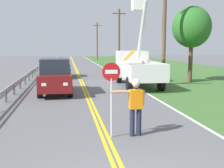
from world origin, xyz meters
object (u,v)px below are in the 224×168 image
at_px(utility_pole_mid, 119,37).
at_px(roadside_tree_verge, 192,27).
at_px(stop_sign_paddle, 111,83).
at_px(utility_pole_far, 97,40).
at_px(utility_bucket_truck, 137,66).
at_px(utility_pole_near, 164,24).
at_px(flagger_worker, 135,103).
at_px(oncoming_suv_nearest, 55,76).
at_px(oncoming_sedan_second, 60,68).

bearing_deg(utility_pole_mid, roadside_tree_verge, -81.77).
distance_m(stop_sign_paddle, utility_pole_far, 52.20).
bearing_deg(stop_sign_paddle, utility_pole_mid, 79.08).
xyz_separation_m(utility_bucket_truck, roadside_tree_verge, (4.70, 1.44, 2.84)).
bearing_deg(utility_pole_far, stop_sign_paddle, -95.66).
bearing_deg(stop_sign_paddle, utility_pole_far, 84.34).
height_order(stop_sign_paddle, utility_pole_near, utility_pole_near).
distance_m(flagger_worker, oncoming_suv_nearest, 9.16).
bearing_deg(utility_pole_far, flagger_worker, -94.82).
distance_m(stop_sign_paddle, utility_pole_near, 12.77).
bearing_deg(stop_sign_paddle, oncoming_sedan_second, 96.28).
bearing_deg(oncoming_sedan_second, roadside_tree_verge, -26.39).
distance_m(oncoming_suv_nearest, utility_pole_mid, 23.02).
height_order(stop_sign_paddle, roadside_tree_verge, roadside_tree_verge).
bearing_deg(utility_pole_mid, utility_pole_near, -90.79).
bearing_deg(stop_sign_paddle, roadside_tree_verge, 56.81).
height_order(flagger_worker, oncoming_sedan_second, flagger_worker).
relative_size(stop_sign_paddle, utility_pole_far, 0.30).
relative_size(utility_bucket_truck, oncoming_sedan_second, 1.65).
relative_size(utility_pole_far, roadside_tree_verge, 1.31).
relative_size(utility_pole_mid, roadside_tree_verge, 1.32).
relative_size(utility_bucket_truck, oncoming_suv_nearest, 1.48).
bearing_deg(roadside_tree_verge, utility_pole_near, -150.56).
height_order(oncoming_sedan_second, utility_pole_far, utility_pole_far).
height_order(flagger_worker, stop_sign_paddle, stop_sign_paddle).
height_order(oncoming_sedan_second, roadside_tree_verge, roadside_tree_verge).
bearing_deg(oncoming_sedan_second, stop_sign_paddle, -83.72).
bearing_deg(oncoming_suv_nearest, utility_bucket_truck, 24.31).
xyz_separation_m(oncoming_sedan_second, utility_pole_far, (7.11, 34.03, 3.21)).
bearing_deg(roadside_tree_verge, utility_pole_mid, 98.23).
bearing_deg(utility_pole_far, roadside_tree_verge, -85.32).
bearing_deg(roadside_tree_verge, utility_pole_far, 94.68).
height_order(utility_bucket_truck, utility_pole_near, utility_pole_near).
bearing_deg(utility_bucket_truck, utility_pole_mid, 83.41).
height_order(utility_bucket_truck, oncoming_suv_nearest, utility_bucket_truck).
xyz_separation_m(flagger_worker, oncoming_sedan_second, (-2.73, 17.83, -0.21)).
bearing_deg(utility_pole_near, oncoming_suv_nearest, -162.25).
distance_m(utility_bucket_truck, oncoming_sedan_second, 8.65).
xyz_separation_m(oncoming_suv_nearest, utility_pole_near, (7.57, 2.42, 3.30)).
relative_size(utility_bucket_truck, roadside_tree_verge, 1.16).
bearing_deg(utility_bucket_truck, oncoming_suv_nearest, -155.69).
bearing_deg(utility_bucket_truck, stop_sign_paddle, -107.84).
height_order(flagger_worker, utility_pole_mid, utility_pole_mid).
xyz_separation_m(utility_pole_near, utility_pole_mid, (0.26, 19.01, -0.28)).
xyz_separation_m(flagger_worker, stop_sign_paddle, (-0.77, -0.04, 0.66)).
distance_m(flagger_worker, utility_pole_far, 52.13).
height_order(utility_bucket_truck, utility_pole_mid, utility_pole_mid).
distance_m(oncoming_sedan_second, utility_pole_far, 34.91).
height_order(oncoming_suv_nearest, utility_pole_far, utility_pole_far).
bearing_deg(utility_pole_near, oncoming_sedan_second, 138.38).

